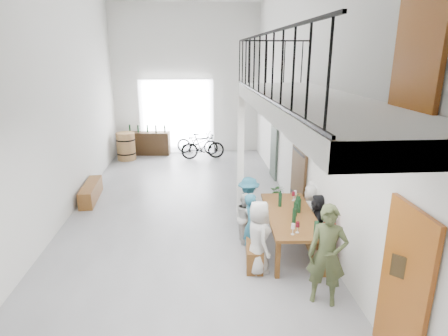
{
  "coord_description": "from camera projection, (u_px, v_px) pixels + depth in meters",
  "views": [
    {
      "loc": [
        0.3,
        -8.52,
        3.72
      ],
      "look_at": [
        0.92,
        -0.5,
        1.26
      ],
      "focal_mm": 30.0,
      "sensor_mm": 36.0,
      "label": 1
    }
  ],
  "objects": [
    {
      "name": "floor",
      "position": [
        185.0,
        212.0,
        9.18
      ],
      "size": [
        12.0,
        12.0,
        0.0
      ],
      "primitive_type": "plane",
      "color": "gray",
      "rests_on": "ground"
    },
    {
      "name": "room_walls",
      "position": [
        180.0,
        62.0,
        8.14
      ],
      "size": [
        12.0,
        12.0,
        12.0
      ],
      "color": "silver",
      "rests_on": "ground"
    },
    {
      "name": "gateway_portal",
      "position": [
        177.0,
        117.0,
        14.41
      ],
      "size": [
        2.8,
        0.08,
        2.8
      ],
      "primitive_type": "cube",
      "color": "white",
      "rests_on": "ground"
    },
    {
      "name": "right_wall_decor",
      "position": [
        323.0,
        163.0,
        7.1
      ],
      "size": [
        0.07,
        8.28,
        5.07
      ],
      "color": "#8C4510",
      "rests_on": "ground"
    },
    {
      "name": "balcony",
      "position": [
        310.0,
        108.0,
        5.48
      ],
      "size": [
        1.52,
        5.62,
        4.0
      ],
      "color": "white",
      "rests_on": "ground"
    },
    {
      "name": "tasting_table",
      "position": [
        290.0,
        218.0,
        7.18
      ],
      "size": [
        1.02,
        2.22,
        0.79
      ],
      "rotation": [
        0.0,
        0.0,
        -0.06
      ],
      "color": "brown",
      "rests_on": "ground"
    },
    {
      "name": "bench_inner",
      "position": [
        253.0,
        240.0,
        7.34
      ],
      "size": [
        0.51,
        1.87,
        0.42
      ],
      "primitive_type": "cube",
      "rotation": [
        0.0,
        0.0,
        -0.12
      ],
      "color": "brown",
      "rests_on": "ground"
    },
    {
      "name": "bench_wall",
      "position": [
        315.0,
        242.0,
        7.28
      ],
      "size": [
        0.41,
        1.79,
        0.41
      ],
      "primitive_type": "cube",
      "rotation": [
        0.0,
        0.0,
        -0.1
      ],
      "color": "brown",
      "rests_on": "ground"
    },
    {
      "name": "tableware",
      "position": [
        294.0,
        207.0,
        7.1
      ],
      "size": [
        0.52,
        1.63,
        0.35
      ],
      "color": "#10311A",
      "rests_on": "tasting_table"
    },
    {
      "name": "side_bench",
      "position": [
        91.0,
        192.0,
        9.9
      ],
      "size": [
        0.43,
        1.57,
        0.44
      ],
      "primitive_type": "cube",
      "rotation": [
        0.0,
        0.0,
        0.06
      ],
      "color": "brown",
      "rests_on": "ground"
    },
    {
      "name": "oak_barrel",
      "position": [
        126.0,
        146.0,
        13.6
      ],
      "size": [
        0.68,
        0.68,
        1.0
      ],
      "color": "olive",
      "rests_on": "ground"
    },
    {
      "name": "serving_counter",
      "position": [
        148.0,
        143.0,
        14.33
      ],
      "size": [
        1.68,
        0.6,
        0.87
      ],
      "primitive_type": "cube",
      "rotation": [
        0.0,
        0.0,
        -0.09
      ],
      "color": "#372513",
      "rests_on": "ground"
    },
    {
      "name": "counter_bottles",
      "position": [
        147.0,
        129.0,
        14.16
      ],
      "size": [
        1.39,
        0.25,
        0.28
      ],
      "color": "#10311A",
      "rests_on": "serving_counter"
    },
    {
      "name": "guest_left_a",
      "position": [
        258.0,
        237.0,
        6.5
      ],
      "size": [
        0.53,
        0.71,
        1.33
      ],
      "primitive_type": "imported",
      "rotation": [
        0.0,
        0.0,
        1.75
      ],
      "color": "beige",
      "rests_on": "ground"
    },
    {
      "name": "guest_left_b",
      "position": [
        252.0,
        224.0,
        7.1
      ],
      "size": [
        0.41,
        0.52,
        1.23
      ],
      "primitive_type": "imported",
      "rotation": [
        0.0,
        0.0,
        1.28
      ],
      "color": "#25637C",
      "rests_on": "ground"
    },
    {
      "name": "guest_left_c",
      "position": [
        246.0,
        217.0,
        7.63
      ],
      "size": [
        0.43,
        0.54,
        1.05
      ],
      "primitive_type": "imported",
      "rotation": [
        0.0,
        0.0,
        1.65
      ],
      "color": "beige",
      "rests_on": "ground"
    },
    {
      "name": "guest_left_d",
      "position": [
        248.0,
        205.0,
        8.0
      ],
      "size": [
        0.51,
        0.83,
        1.24
      ],
      "primitive_type": "imported",
      "rotation": [
        0.0,
        0.0,
        1.63
      ],
      "color": "#25637C",
      "rests_on": "ground"
    },
    {
      "name": "guest_right_a",
      "position": [
        328.0,
        238.0,
        6.67
      ],
      "size": [
        0.31,
        0.68,
        1.15
      ],
      "primitive_type": "imported",
      "rotation": [
        0.0,
        0.0,
        -1.61
      ],
      "color": "red",
      "rests_on": "ground"
    },
    {
      "name": "guest_right_b",
      "position": [
        317.0,
        220.0,
        7.43
      ],
      "size": [
        0.71,
        1.06,
        1.1
      ],
      "primitive_type": "imported",
      "rotation": [
        0.0,
        0.0,
        -1.99
      ],
      "color": "black",
      "rests_on": "ground"
    },
    {
      "name": "guest_right_c",
      "position": [
        310.0,
        210.0,
        7.88
      ],
      "size": [
        0.47,
        0.61,
        1.11
      ],
      "primitive_type": "imported",
      "rotation": [
        0.0,
        0.0,
        -1.81
      ],
      "color": "beige",
      "rests_on": "ground"
    },
    {
      "name": "host_standing",
      "position": [
        327.0,
        255.0,
        5.64
      ],
      "size": [
        0.69,
        0.58,
        1.61
      ],
      "primitive_type": "imported",
      "rotation": [
        0.0,
        0.0,
        -0.39
      ],
      "color": "#434D2B",
      "rests_on": "ground"
    },
    {
      "name": "potted_plant",
      "position": [
        278.0,
        192.0,
        9.95
      ],
      "size": [
        0.47,
        0.45,
        0.41
      ],
      "primitive_type": "imported",
      "rotation": [
        0.0,
        0.0,
        -0.42
      ],
      "color": "#1E4D21",
      "rests_on": "ground"
    },
    {
      "name": "bicycle_near",
      "position": [
        197.0,
        143.0,
        14.42
      ],
      "size": [
        1.76,
        1.13,
        0.87
      ],
      "primitive_type": "imported",
      "rotation": [
        0.0,
        0.0,
        1.21
      ],
      "color": "black",
      "rests_on": "ground"
    },
    {
      "name": "bicycle_far",
      "position": [
        203.0,
        146.0,
        13.71
      ],
      "size": [
        1.62,
        0.59,
        0.96
      ],
      "primitive_type": "imported",
      "rotation": [
        0.0,
        0.0,
        1.66
      ],
      "color": "black",
      "rests_on": "ground"
    }
  ]
}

